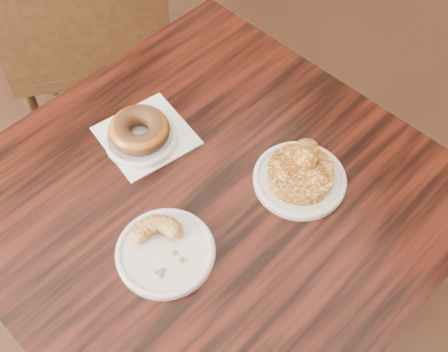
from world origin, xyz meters
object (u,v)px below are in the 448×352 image
cruller_fragment (165,247)px  glazed_donut (139,130)px  apple_fritter (301,172)px  cafe_table (212,280)px  chair_far (88,29)px

cruller_fragment → glazed_donut: bearing=75.7°
apple_fritter → cruller_fragment: (-0.29, -0.02, -0.01)m
glazed_donut → apple_fritter: size_ratio=0.71×
cafe_table → chair_far: bearing=70.4°
apple_fritter → cruller_fragment: size_ratio=1.49×
cafe_table → glazed_donut: 0.45m
cafe_table → glazed_donut: bearing=91.7°
cafe_table → apple_fritter: apple_fritter is taller
chair_far → cafe_table: bearing=103.2°
cafe_table → glazed_donut: glazed_donut is taller
cafe_table → chair_far: size_ratio=0.90×
cafe_table → apple_fritter: size_ratio=4.87×
cafe_table → chair_far: chair_far is taller
cruller_fragment → chair_far: bearing=80.5°
glazed_donut → apple_fritter: glazed_donut is taller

